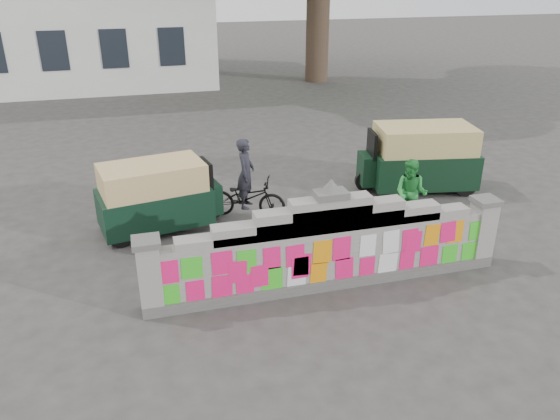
{
  "coord_description": "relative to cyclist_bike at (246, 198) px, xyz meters",
  "views": [
    {
      "loc": [
        -3.03,
        -7.76,
        5.17
      ],
      "look_at": [
        -0.59,
        1.0,
        1.1
      ],
      "focal_mm": 35.0,
      "sensor_mm": 36.0,
      "label": 1
    }
  ],
  "objects": [
    {
      "name": "parapet_wall",
      "position": [
        0.75,
        -3.23,
        0.29
      ],
      "size": [
        6.48,
        0.44,
        2.01
      ],
      "color": "#4C4C49",
      "rests_on": "ground"
    },
    {
      "name": "ground",
      "position": [
        0.75,
        -3.23,
        -0.46
      ],
      "size": [
        100.0,
        100.0,
        0.0
      ],
      "primitive_type": "plane",
      "color": "#383533",
      "rests_on": "ground"
    },
    {
      "name": "cyclist_bike",
      "position": [
        0.0,
        0.0,
        0.0
      ],
      "size": [
        1.86,
        1.28,
        0.93
      ],
      "primitive_type": "imported",
      "rotation": [
        0.0,
        0.0,
        1.15
      ],
      "color": "black",
      "rests_on": "ground"
    },
    {
      "name": "pedestrian",
      "position": [
        3.31,
        -1.34,
        0.27
      ],
      "size": [
        0.9,
        0.9,
        1.48
      ],
      "primitive_type": "imported",
      "rotation": [
        0.0,
        0.0,
        -0.79
      ],
      "color": "green",
      "rests_on": "ground"
    },
    {
      "name": "cyclist_rider",
      "position": [
        0.0,
        0.0,
        0.32
      ],
      "size": [
        0.58,
        0.68,
        1.57
      ],
      "primitive_type": "imported",
      "rotation": [
        0.0,
        0.0,
        1.15
      ],
      "color": "#22222A",
      "rests_on": "ground"
    },
    {
      "name": "rickshaw_right",
      "position": [
        4.53,
        0.5,
        0.38
      ],
      "size": [
        3.03,
        1.8,
        1.63
      ],
      "rotation": [
        0.0,
        0.0,
        2.96
      ],
      "color": "black",
      "rests_on": "ground"
    },
    {
      "name": "rickshaw_left",
      "position": [
        -1.93,
        -0.08,
        0.3
      ],
      "size": [
        2.72,
        1.62,
        1.46
      ],
      "rotation": [
        0.0,
        0.0,
        0.18
      ],
      "color": "black",
      "rests_on": "ground"
    }
  ]
}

